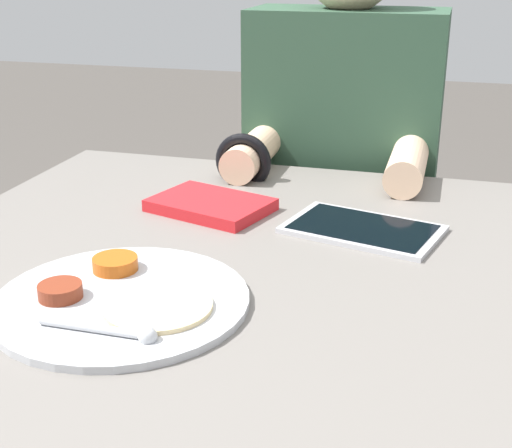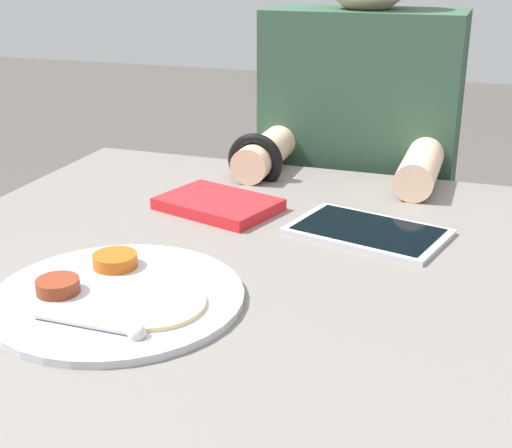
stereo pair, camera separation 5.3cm
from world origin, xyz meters
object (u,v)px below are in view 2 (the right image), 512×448
thali_tray (118,296)px  tablet_device (368,231)px  person_diner (355,221)px  red_notebook (218,205)px

thali_tray → tablet_device: size_ratio=1.22×
thali_tray → person_diner: 0.82m
tablet_device → person_diner: 0.50m
tablet_device → person_diner: (-0.11, 0.46, -0.16)m
person_diner → red_notebook: bearing=-109.4°
tablet_device → person_diner: person_diner is taller
tablet_device → red_notebook: bearing=174.0°
thali_tray → tablet_device: thali_tray is taller
tablet_device → person_diner: size_ratio=0.22×
red_notebook → tablet_device: bearing=-6.0°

